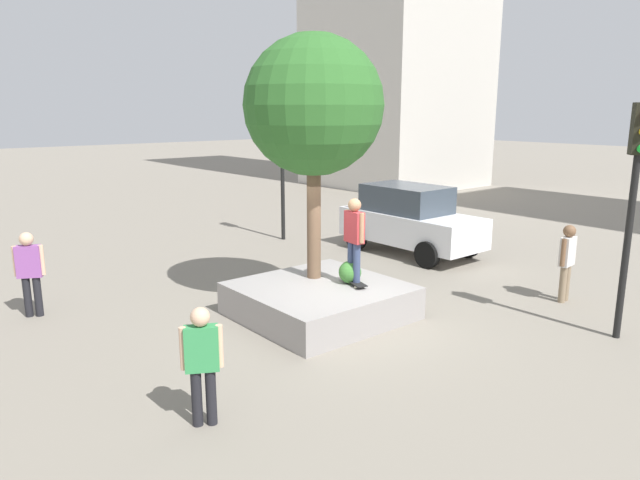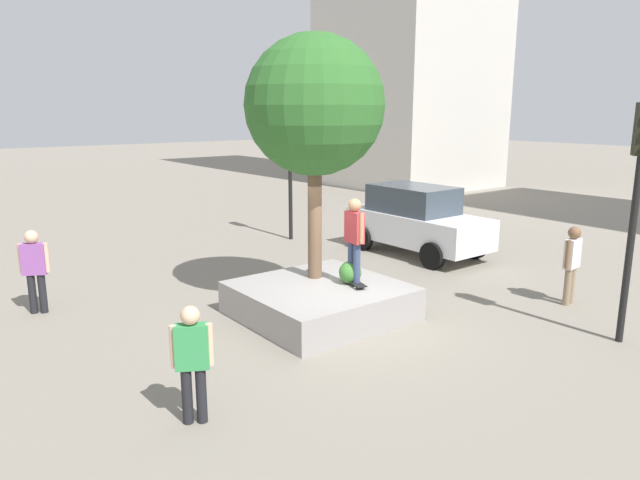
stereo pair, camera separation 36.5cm
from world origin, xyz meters
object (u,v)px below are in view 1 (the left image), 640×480
plaza_tree (313,106)px  bystander_watching (567,258)px  traffic_light_median (282,146)px  pedestrian_crossing (30,268)px  passerby_with_bag (202,358)px  planter_ledge (320,301)px  police_car (410,219)px  skateboarder (354,234)px  traffic_light_corner (635,181)px  skateboard (354,282)px

plaza_tree → bystander_watching: plaza_tree is taller
traffic_light_median → bystander_watching: bearing=7.1°
pedestrian_crossing → passerby_with_bag: bearing=6.4°
planter_ledge → plaza_tree: 3.75m
planter_ledge → bystander_watching: (2.58, 4.55, 0.64)m
police_car → pedestrian_crossing: size_ratio=2.44×
planter_ledge → skateboarder: skateboarder is taller
skateboarder → traffic_light_corner: 4.91m
skateboard → pedestrian_crossing: bearing=-129.0°
traffic_light_corner → traffic_light_median: size_ratio=0.96×
police_car → traffic_light_median: 4.50m
plaza_tree → skateboarder: size_ratio=2.93×
pedestrian_crossing → plaza_tree: bearing=56.3°
bystander_watching → skateboard: bearing=-118.7°
skateboarder → bystander_watching: skateboarder is taller
skateboard → plaza_tree: bearing=-162.1°
plaza_tree → traffic_light_median: bearing=149.8°
skateboarder → police_car: 5.46m
planter_ledge → police_car: size_ratio=0.71×
planter_ledge → plaza_tree: plaza_tree is taller
pedestrian_crossing → bystander_watching: pedestrian_crossing is taller
skateboarder → pedestrian_crossing: skateboarder is taller
bystander_watching → plaza_tree: bearing=-125.6°
plaza_tree → traffic_light_corner: (4.71, 3.13, -1.22)m
planter_ledge → plaza_tree: bearing=153.5°
traffic_light_corner → bystander_watching: (-1.63, 1.17, -1.85)m
skateboarder → passerby_with_bag: bearing=-67.2°
police_car → bystander_watching: (4.96, -0.65, -0.02)m
skateboard → skateboarder: 0.95m
traffic_light_median → traffic_light_corner: bearing=-0.6°
skateboarder → traffic_light_median: size_ratio=0.38×
skateboarder → passerby_with_bag: skateboarder is taller
plaza_tree → skateboarder: bearing=17.9°
bystander_watching → passerby_with_bag: bearing=-92.9°
traffic_light_corner → pedestrian_crossing: bearing=-135.2°
skateboard → pedestrian_crossing: pedestrian_crossing is taller
planter_ledge → skateboard: 0.76m
passerby_with_bag → skateboard: bearing=112.8°
planter_ledge → skateboard: bearing=54.4°
police_car → traffic_light_corner: 7.08m
skateboarder → pedestrian_crossing: 6.31m
planter_ledge → bystander_watching: bearing=60.4°
pedestrian_crossing → bystander_watching: (6.14, 8.89, -0.02)m
plaza_tree → bystander_watching: 6.12m
traffic_light_median → bystander_watching: traffic_light_median is taller
passerby_with_bag → bystander_watching: bystander_watching is taller
skateboard → skateboarder: skateboarder is taller
police_car → plaza_tree: bearing=-69.3°
planter_ledge → pedestrian_crossing: pedestrian_crossing is taller
police_car → pedestrian_crossing: 9.62m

